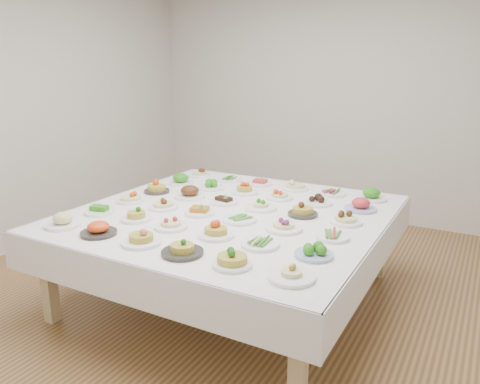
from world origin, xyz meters
The scene contains 38 objects.
room_envelope centered at (0.00, 0.00, 1.83)m, with size 5.02×5.02×2.81m.
display_table centered at (0.01, -0.12, 0.69)m, with size 2.39×2.39×0.75m.
dish_0 centered at (-0.89, -1.02, 0.81)m, with size 0.26×0.26×0.14m.
dish_1 centered at (-0.53, -1.02, 0.81)m, with size 0.25×0.25×0.13m.
dish_2 centered at (-0.16, -1.01, 0.82)m, with size 0.26×0.26×0.15m.
dish_3 centered at (0.19, -1.03, 0.81)m, with size 0.26×0.26×0.14m.
dish_4 centered at (0.54, -1.03, 0.82)m, with size 0.24×0.24×0.15m.
dish_5 centered at (0.92, -1.01, 0.80)m, with size 0.27×0.27×0.12m.
dish_6 centered at (-0.89, -0.66, 0.79)m, with size 0.23×0.23×0.09m.
dish_7 centered at (-0.51, -0.65, 0.80)m, with size 0.23×0.23×0.12m.
dish_8 centered at (-0.17, -0.67, 0.80)m, with size 0.24×0.24×0.12m.
dish_9 centered at (0.20, -0.66, 0.82)m, with size 0.25×0.25×0.15m.
dish_10 centered at (0.55, -0.66, 0.78)m, with size 0.25×0.25×0.06m.
dish_11 centered at (0.92, -0.66, 0.79)m, with size 0.24×0.24×0.10m.
dish_12 centered at (-0.89, -0.29, 0.82)m, with size 0.26×0.26×0.14m.
dish_13 centered at (-0.52, -0.31, 0.81)m, with size 0.24×0.24×0.13m.
dish_14 centered at (-0.17, -0.29, 0.79)m, with size 0.23×0.23×0.10m.
dish_15 centered at (0.19, -0.29, 0.77)m, with size 0.26×0.26×0.05m.
dish_16 centered at (0.56, -0.31, 0.81)m, with size 0.26×0.26×0.13m.
dish_17 centered at (0.92, -0.30, 0.78)m, with size 0.24×0.23×0.06m.
dish_18 centered at (-0.89, 0.06, 0.82)m, with size 0.23×0.23×0.15m.
dish_19 centered at (-0.52, 0.07, 0.82)m, with size 0.27×0.27×0.15m.
dish_20 centered at (-0.16, 0.06, 0.79)m, with size 0.24×0.24×0.09m.
dish_21 centered at (0.19, 0.06, 0.81)m, with size 0.26×0.26×0.13m.
dish_22 centered at (0.56, 0.07, 0.82)m, with size 0.24×0.24×0.14m.
dish_23 centered at (0.91, 0.05, 0.82)m, with size 0.24×0.24×0.14m.
dish_24 centered at (-0.87, 0.42, 0.81)m, with size 0.24×0.24×0.13m.
dish_25 centered at (-0.51, 0.42, 0.80)m, with size 0.25×0.25×0.11m.
dish_26 centered at (-0.16, 0.43, 0.81)m, with size 0.24×0.24×0.13m.
dish_27 centered at (0.20, 0.41, 0.81)m, with size 0.23×0.23×0.13m.
dish_28 centered at (0.55, 0.42, 0.80)m, with size 0.25×0.25×0.11m.
dish_29 centered at (0.92, 0.43, 0.81)m, with size 0.25×0.25×0.14m.
dish_30 centered at (-0.89, 0.79, 0.81)m, with size 0.23×0.23×0.13m.
dish_31 centered at (-0.52, 0.78, 0.77)m, with size 0.24×0.24×0.06m.
dish_32 centered at (-0.17, 0.78, 0.78)m, with size 0.24×0.24×0.09m.
dish_33 centered at (0.20, 0.78, 0.82)m, with size 0.25×0.25×0.14m.
dish_34 centered at (0.56, 0.77, 0.77)m, with size 0.25×0.25×0.06m.
dish_35 centered at (0.92, 0.78, 0.81)m, with size 0.26×0.26×0.14m.
Camera 1 is at (1.81, -3.23, 1.90)m, focal length 35.00 mm.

